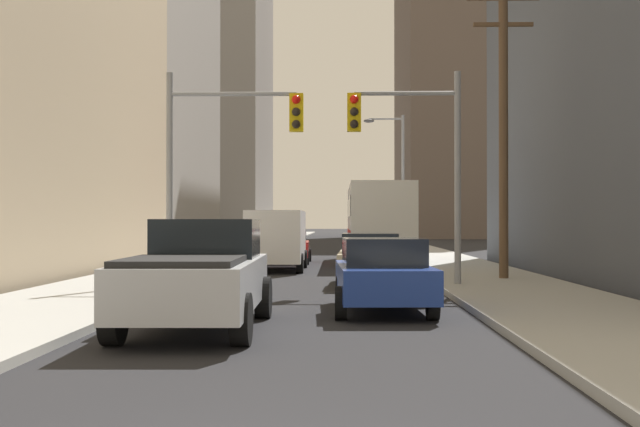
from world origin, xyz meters
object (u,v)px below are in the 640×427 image
pickup_truck_silver (199,275)px  sedan_beige (370,259)px  traffic_signal_near_right (410,144)px  traffic_signal_near_left (228,143)px  city_bus (377,220)px  cargo_van_white (277,237)px  sedan_blue (383,275)px  sedan_red (288,246)px

pickup_truck_silver → sedan_beige: size_ratio=1.28×
sedan_beige → traffic_signal_near_right: traffic_signal_near_right is taller
traffic_signal_near_left → traffic_signal_near_right: (5.05, -0.00, -0.03)m
traffic_signal_near_left → pickup_truck_silver: bearing=-85.3°
traffic_signal_near_left → traffic_signal_near_right: bearing=-0.0°
pickup_truck_silver → traffic_signal_near_right: size_ratio=0.91×
city_bus → cargo_van_white: bearing=-128.5°
traffic_signal_near_left → city_bus: bearing=70.3°
pickup_truck_silver → traffic_signal_near_right: (4.37, 8.32, 3.08)m
cargo_van_white → traffic_signal_near_right: traffic_signal_near_right is taller
pickup_truck_silver → sedan_beige: (3.31, 9.54, -0.16)m
city_bus → sedan_blue: city_bus is taller
traffic_signal_near_left → traffic_signal_near_right: same height
city_bus → traffic_signal_near_right: bearing=-88.8°
pickup_truck_silver → sedan_red: pickup_truck_silver is taller
pickup_truck_silver → cargo_van_white: cargo_van_white is taller
city_bus → sedan_beige: (-0.79, -12.15, -1.16)m
cargo_van_white → sedan_blue: cargo_van_white is taller
pickup_truck_silver → sedan_beige: bearing=70.9°
city_bus → traffic_signal_near_left: size_ratio=1.92×
cargo_van_white → traffic_signal_near_right: (4.33, -8.26, 2.72)m
pickup_truck_silver → cargo_van_white: 16.59m
city_bus → pickup_truck_silver: city_bus is taller
pickup_truck_silver → traffic_signal_near_left: traffic_signal_near_left is taller
sedan_blue → traffic_signal_near_right: bearing=79.4°
cargo_van_white → sedan_beige: 7.78m
cargo_van_white → sedan_beige: size_ratio=1.23×
pickup_truck_silver → sedan_beige: pickup_truck_silver is taller
sedan_blue → sedan_beige: same height
pickup_truck_silver → traffic_signal_near_left: bearing=94.7°
sedan_red → traffic_signal_near_right: traffic_signal_near_right is taller
sedan_beige → traffic_signal_near_left: traffic_signal_near_left is taller
traffic_signal_near_right → traffic_signal_near_left: bearing=180.0°
pickup_truck_silver → sedan_red: 21.98m
pickup_truck_silver → traffic_signal_near_right: traffic_signal_near_right is taller
city_bus → pickup_truck_silver: (-4.10, -21.68, -1.00)m
traffic_signal_near_left → traffic_signal_near_right: 5.05m
cargo_van_white → sedan_red: bearing=89.0°
sedan_blue → traffic_signal_near_right: traffic_signal_near_right is taller
city_bus → sedan_blue: bearing=-92.4°
sedan_beige → traffic_signal_near_left: size_ratio=0.71×
city_bus → sedan_red: bearing=175.7°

